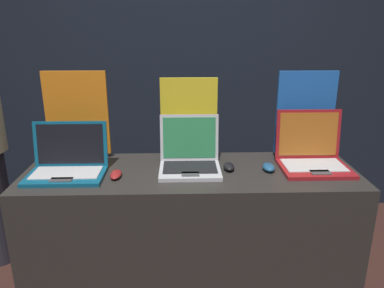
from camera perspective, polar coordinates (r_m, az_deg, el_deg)
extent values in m
cube|color=black|center=(3.32, -0.87, 12.82)|extent=(8.00, 0.05, 2.80)
cube|color=#282623|center=(2.23, -0.16, -15.45)|extent=(1.77, 0.57, 0.95)
cube|color=#0F5170|center=(2.02, -18.68, -4.66)|extent=(0.39, 0.24, 0.02)
cube|color=#B7B7B7|center=(2.03, -18.58, -4.15)|extent=(0.34, 0.17, 0.00)
cube|color=#3F3F42|center=(1.95, -19.31, -5.15)|extent=(0.11, 0.05, 0.00)
cube|color=#0F5170|center=(2.10, -18.01, 0.05)|extent=(0.39, 0.04, 0.24)
cube|color=black|center=(2.09, -18.06, 0.01)|extent=(0.35, 0.03, 0.21)
ellipsoid|color=maroon|center=(1.96, -11.53, -4.56)|extent=(0.06, 0.12, 0.03)
cube|color=black|center=(2.29, -16.55, -1.63)|extent=(0.19, 0.07, 0.02)
cube|color=orange|center=(2.22, -17.13, 4.47)|extent=(0.35, 0.02, 0.48)
cube|color=#B7B7BC|center=(1.98, -0.31, -4.07)|extent=(0.32, 0.26, 0.02)
cube|color=black|center=(1.99, -0.32, -3.54)|extent=(0.28, 0.18, 0.00)
cube|color=#3F3F42|center=(1.90, -0.25, -4.61)|extent=(0.09, 0.06, 0.00)
cube|color=#B7B7BC|center=(2.07, -0.41, 0.99)|extent=(0.32, 0.05, 0.26)
cube|color=#2D7F4C|center=(2.07, -0.41, 0.96)|extent=(0.29, 0.04, 0.22)
ellipsoid|color=black|center=(2.02, 5.64, -3.47)|extent=(0.06, 0.10, 0.04)
cube|color=black|center=(2.21, -0.46, -1.59)|extent=(0.18, 0.07, 0.02)
cube|color=gold|center=(2.14, -0.48, 4.24)|extent=(0.32, 0.02, 0.44)
cube|color=maroon|center=(2.11, 18.19, -3.57)|extent=(0.36, 0.28, 0.02)
cube|color=#B7B7B7|center=(2.13, 18.04, -3.06)|extent=(0.32, 0.19, 0.00)
cube|color=#3F3F42|center=(2.04, 18.98, -4.11)|extent=(0.10, 0.06, 0.00)
cube|color=maroon|center=(2.20, 17.27, 1.47)|extent=(0.36, 0.04, 0.28)
cube|color=#A5591E|center=(2.20, 17.32, 1.43)|extent=(0.33, 0.03, 0.24)
ellipsoid|color=navy|center=(2.04, 11.60, -3.50)|extent=(0.06, 0.11, 0.04)
cube|color=black|center=(2.32, 16.31, -1.40)|extent=(0.18, 0.07, 0.02)
cube|color=#1E59B2|center=(2.25, 16.87, 4.60)|extent=(0.33, 0.02, 0.48)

